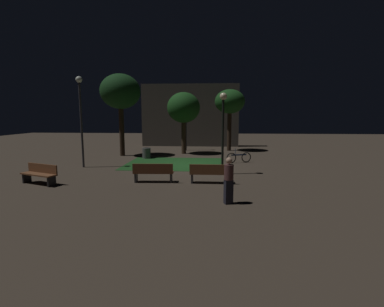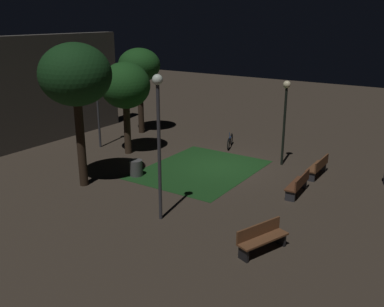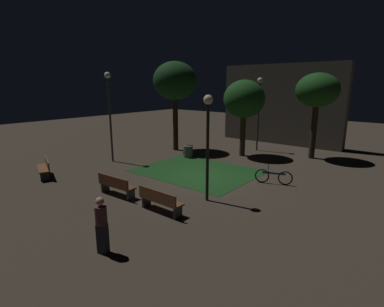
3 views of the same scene
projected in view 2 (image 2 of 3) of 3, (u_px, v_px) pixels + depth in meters
The scene contains 14 objects.
ground_plane at pixel (221, 167), 20.90m from camera, with size 60.00×60.00×0.00m, color #3D3328.
grass_lawn at pixel (200, 170), 20.49m from camera, with size 6.08×4.78×0.01m, color #194219.
bench_front_left at pixel (299, 184), 17.48m from camera, with size 1.82×0.57×0.88m.
bench_near_trees at pixel (318, 166), 19.50m from camera, with size 1.80×0.49×0.88m.
bench_back_row at pixel (261, 237), 13.24m from camera, with size 1.85×1.08×0.88m.
tree_left_canopy at pixel (75, 76), 17.22m from camera, with size 2.92×2.92×6.02m.
tree_near_wall at pixel (125, 86), 21.89m from camera, with size 2.56×2.56×4.80m.
tree_lawn_side at pixel (139, 66), 25.81m from camera, with size 2.53×2.53×5.19m.
lamp_post_plaza_west at pixel (159, 126), 14.48m from camera, with size 0.36×0.36×5.18m.
lamp_post_plaza_east at pixel (97, 88), 23.04m from camera, with size 0.36×0.36×4.95m.
lamp_post_path_center at pixel (285, 108), 20.33m from camera, with size 0.36×0.36×4.13m.
trash_bin at pixel (136, 168), 19.61m from camera, with size 0.58×0.58×0.74m, color #4C4C4C.
bicycle at pixel (230, 141), 23.90m from camera, with size 1.62×0.62×0.93m.
building_wall_backdrop at pixel (55, 88), 25.02m from camera, with size 9.42×0.80×6.02m, color #4C4742.
Camera 2 is at (-17.25, -9.66, 6.97)m, focal length 40.26 mm.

